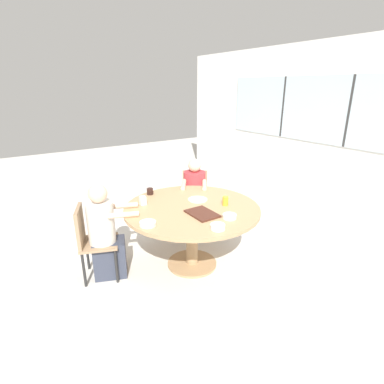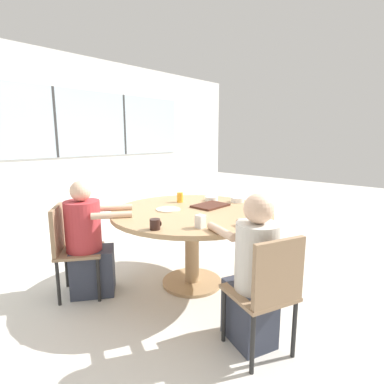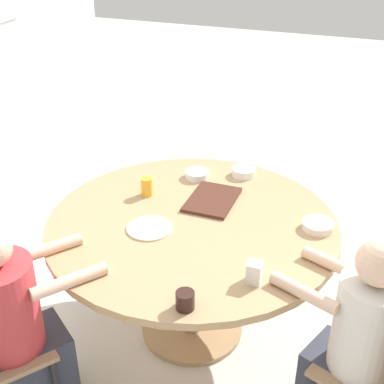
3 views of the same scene
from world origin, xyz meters
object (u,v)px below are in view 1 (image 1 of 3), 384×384
at_px(milk_carton_small, 143,200).
at_px(bowl_white_shallow, 218,227).
at_px(coffee_mug, 150,191).
at_px(juice_glass, 225,201).
at_px(bowl_fruit, 148,224).
at_px(chair_for_man_blue_shirt, 90,237).
at_px(chair_for_woman_green_shirt, 195,194).
at_px(person_woman_green_shirt, 194,199).
at_px(person_man_blue_shirt, 105,236).
at_px(bowl_cereal, 230,216).

distance_m(milk_carton_small, bowl_white_shallow, 1.04).
bearing_deg(bowl_white_shallow, coffee_mug, -175.29).
relative_size(juice_glass, bowl_white_shallow, 0.76).
relative_size(coffee_mug, bowl_fruit, 0.53).
distance_m(chair_for_man_blue_shirt, juice_glass, 1.57).
distance_m(chair_for_woman_green_shirt, chair_for_man_blue_shirt, 1.82).
distance_m(person_woman_green_shirt, juice_glass, 1.06).
xyz_separation_m(milk_carton_small, bowl_fruit, (0.54, -0.20, -0.03)).
bearing_deg(chair_for_woman_green_shirt, person_woman_green_shirt, 90.00).
xyz_separation_m(juice_glass, bowl_fruit, (-0.01, -0.98, -0.03)).
relative_size(person_man_blue_shirt, juice_glass, 10.21).
bearing_deg(bowl_cereal, bowl_white_shallow, -63.45).
bearing_deg(bowl_cereal, milk_carton_small, -145.47).
distance_m(chair_for_man_blue_shirt, bowl_fruit, 0.78).
relative_size(chair_for_man_blue_shirt, juice_glass, 7.92).
relative_size(bowl_white_shallow, bowl_fruit, 0.87).
distance_m(milk_carton_small, bowl_cereal, 1.04).
relative_size(milk_carton_small, bowl_white_shallow, 0.72).
bearing_deg(chair_for_man_blue_shirt, bowl_cereal, 74.98).
relative_size(person_man_blue_shirt, bowl_white_shallow, 7.73).
bearing_deg(juice_glass, bowl_white_shallow, -46.42).
bearing_deg(chair_for_woman_green_shirt, coffee_mug, 53.88).
bearing_deg(bowl_fruit, juice_glass, 89.13).
relative_size(person_man_blue_shirt, coffee_mug, 12.68).
distance_m(chair_for_woman_green_shirt, bowl_fruit, 1.73).
distance_m(coffee_mug, bowl_cereal, 1.18).
xyz_separation_m(milk_carton_small, bowl_cereal, (0.86, 0.59, -0.03)).
distance_m(person_man_blue_shirt, milk_carton_small, 0.57).
distance_m(coffee_mug, bowl_fruit, 0.91).
height_order(person_woman_green_shirt, juice_glass, person_woman_green_shirt).
relative_size(person_woman_green_shirt, bowl_fruit, 6.60).
height_order(chair_for_woman_green_shirt, person_man_blue_shirt, person_man_blue_shirt).
distance_m(person_man_blue_shirt, juice_glass, 1.41).
relative_size(chair_for_woman_green_shirt, bowl_fruit, 5.21).
xyz_separation_m(chair_for_woman_green_shirt, coffee_mug, (0.29, -0.89, 0.30)).
bearing_deg(person_man_blue_shirt, juice_glass, 88.37).
bearing_deg(chair_for_woman_green_shirt, bowl_fruit, 75.75).
distance_m(bowl_cereal, bowl_fruit, 0.85).
bearing_deg(bowl_white_shallow, bowl_fruit, -130.41).
bearing_deg(milk_carton_small, chair_for_man_blue_shirt, -94.27).
bearing_deg(person_man_blue_shirt, milk_carton_small, 113.09).
distance_m(chair_for_man_blue_shirt, bowl_white_shallow, 1.44).
bearing_deg(milk_carton_small, chair_for_woman_green_shirt, 116.57).
relative_size(coffee_mug, milk_carton_small, 0.85).
xyz_separation_m(person_man_blue_shirt, coffee_mug, (-0.28, 0.70, 0.31)).
bearing_deg(person_man_blue_shirt, chair_for_woman_green_shirt, 131.22).
bearing_deg(chair_for_man_blue_shirt, person_man_blue_shirt, 90.00).
height_order(juice_glass, bowl_cereal, juice_glass).
distance_m(person_man_blue_shirt, coffee_mug, 0.82).
bearing_deg(bowl_white_shallow, chair_for_man_blue_shirt, -137.12).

